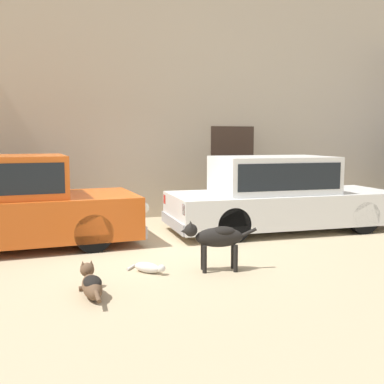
# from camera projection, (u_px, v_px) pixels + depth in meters

# --- Properties ---
(ground_plane) EXTENTS (80.00, 80.00, 0.00)m
(ground_plane) POSITION_uv_depth(u_px,v_px,m) (152.00, 249.00, 7.78)
(ground_plane) COLOR tan
(parked_sedan_nearest) EXTENTS (4.43, 2.02, 1.54)m
(parked_sedan_nearest) POSITION_uv_depth(u_px,v_px,m) (7.00, 203.00, 7.78)
(parked_sedan_nearest) COLOR #D15619
(parked_sedan_nearest) RESTS_ON ground_plane
(parked_sedan_second) EXTENTS (4.63, 1.79, 1.47)m
(parked_sedan_second) POSITION_uv_depth(u_px,v_px,m) (278.00, 194.00, 9.28)
(parked_sedan_second) COLOR silver
(parked_sedan_second) RESTS_ON ground_plane
(apartment_block) EXTENTS (17.03, 6.80, 9.99)m
(apartment_block) POSITION_uv_depth(u_px,v_px,m) (267.00, 37.00, 14.90)
(apartment_block) COLOR tan
(apartment_block) RESTS_ON ground_plane
(stray_dog_spotted) EXTENTS (0.25, 1.01, 0.34)m
(stray_dog_spotted) POSITION_uv_depth(u_px,v_px,m) (91.00, 284.00, 5.44)
(stray_dog_spotted) COLOR brown
(stray_dog_spotted) RESTS_ON ground_plane
(stray_dog_tan) EXTENTS (1.05, 0.35, 0.70)m
(stray_dog_tan) POSITION_uv_depth(u_px,v_px,m) (217.00, 237.00, 6.45)
(stray_dog_tan) COLOR black
(stray_dog_tan) RESTS_ON ground_plane
(stray_cat) EXTENTS (0.47, 0.57, 0.15)m
(stray_cat) POSITION_uv_depth(u_px,v_px,m) (148.00, 268.00, 6.40)
(stray_cat) COLOR beige
(stray_cat) RESTS_ON ground_plane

